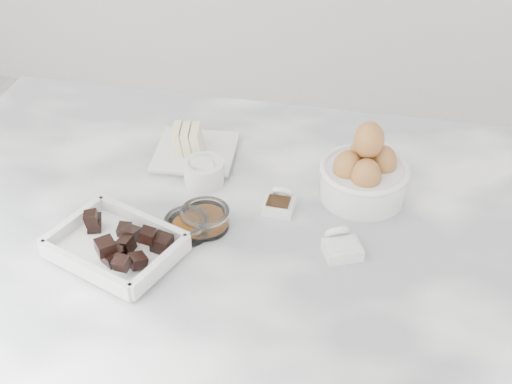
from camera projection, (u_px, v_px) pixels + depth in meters
marble_slab at (241, 229)px, 1.21m from camera, size 1.20×0.80×0.04m
chocolate_dish at (115, 244)px, 1.11m from camera, size 0.23×0.21×0.05m
butter_plate at (194, 147)px, 1.34m from camera, size 0.16×0.16×0.06m
sugar_ramekin at (204, 172)px, 1.27m from camera, size 0.07×0.07×0.04m
egg_bowl at (364, 173)px, 1.22m from camera, size 0.16×0.16×0.15m
honey_bowl at (205, 218)px, 1.17m from camera, size 0.08×0.08×0.04m
zest_bowl at (187, 226)px, 1.16m from camera, size 0.08×0.08×0.03m
vanilla_spoon at (279, 203)px, 1.21m from camera, size 0.05×0.06×0.04m
salt_spoon at (341, 245)px, 1.12m from camera, size 0.07×0.08×0.04m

